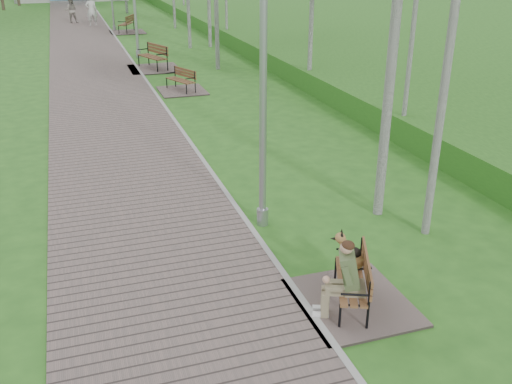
# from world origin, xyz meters

# --- Properties ---
(ground) EXTENTS (120.00, 120.00, 0.00)m
(ground) POSITION_xyz_m (0.00, 0.00, 0.00)
(ground) COLOR #2A5F1E
(ground) RESTS_ON ground
(walkway) EXTENTS (3.50, 67.00, 0.04)m
(walkway) POSITION_xyz_m (-1.75, 21.50, 0.02)
(walkway) COLOR #635550
(walkway) RESTS_ON ground
(kerb) EXTENTS (0.10, 67.00, 0.05)m
(kerb) POSITION_xyz_m (0.00, 21.50, 0.03)
(kerb) COLOR #999993
(kerb) RESTS_ON ground
(embankment) EXTENTS (14.00, 70.00, 1.60)m
(embankment) POSITION_xyz_m (12.00, 20.00, 0.00)
(embankment) COLOR #428C2A
(embankment) RESTS_ON ground
(bench_main) EXTENTS (1.56, 1.73, 1.36)m
(bench_main) POSITION_xyz_m (0.59, -2.32, 0.37)
(bench_main) COLOR #635550
(bench_main) RESTS_ON ground
(bench_second) EXTENTS (1.59, 1.76, 0.97)m
(bench_second) POSITION_xyz_m (0.93, 11.32, 0.18)
(bench_second) COLOR #635550
(bench_second) RESTS_ON ground
(bench_third) EXTENTS (2.03, 2.25, 1.24)m
(bench_third) POSITION_xyz_m (0.61, 15.56, 0.23)
(bench_third) COLOR #635550
(bench_third) RESTS_ON ground
(bench_far) EXTENTS (1.99, 2.21, 1.22)m
(bench_far) POSITION_xyz_m (0.84, 26.98, 0.23)
(bench_far) COLOR #635550
(bench_far) RESTS_ON ground
(lamp_post_near) EXTENTS (0.21, 0.21, 5.50)m
(lamp_post_near) POSITION_xyz_m (0.26, 0.52, 2.57)
(lamp_post_near) COLOR #989BA0
(lamp_post_near) RESTS_ON ground
(pedestrian_near) EXTENTS (0.76, 0.55, 1.94)m
(pedestrian_near) POSITION_xyz_m (-0.87, 30.65, 0.97)
(pedestrian_near) COLOR beige
(pedestrian_near) RESTS_ON ground
(pedestrian_far) EXTENTS (0.86, 0.70, 1.66)m
(pedestrian_far) POSITION_xyz_m (-2.06, 32.49, 0.83)
(pedestrian_far) COLOR gray
(pedestrian_far) RESTS_ON ground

